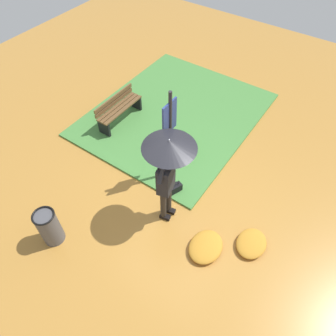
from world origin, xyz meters
The scene contains 10 objects.
ground_plane centered at (0.00, 0.00, 0.00)m, with size 18.00×18.00×0.00m, color #B27A33.
grass_verge centered at (2.49, 1.73, 0.03)m, with size 4.80×4.00×0.05m.
person_with_umbrella centered at (-0.19, 0.13, 1.55)m, with size 0.96×0.96×2.04m.
info_sign_post centered at (0.65, 0.67, 1.44)m, with size 0.44×0.07×2.30m.
handbag centered at (0.29, 0.27, 0.13)m, with size 0.33×0.24×0.37m.
park_bench centered at (1.43, 2.80, 0.40)m, with size 1.40×0.37×0.75m.
trash_bin centered at (-1.97, 1.60, 0.42)m, with size 0.42×0.42×0.83m.
shrub_cluster centered at (1.38, 0.89, 0.29)m, with size 0.75×0.68×0.61m.
leaf_pile_near_person centered at (-0.49, -0.95, 0.08)m, with size 0.76×0.61×0.17m.
leaf_pile_by_bench centered at (0.07, -1.64, 0.08)m, with size 0.69×0.56×0.15m.
Camera 1 is at (-3.19, -1.95, 5.64)m, focal length 33.84 mm.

